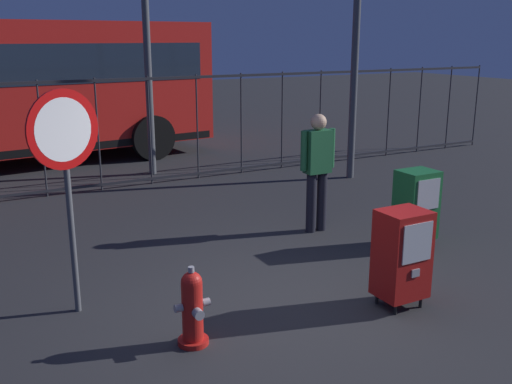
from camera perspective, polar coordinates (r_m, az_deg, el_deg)
The scene contains 7 objects.
ground_plane at distance 6.13m, azimuth 2.93°, elevation -11.08°, with size 60.00×60.00×0.00m, color #262628.
fire_hydrant at distance 5.32m, azimuth -6.22°, elevation -11.21°, with size 0.33×0.31×0.75m.
newspaper_box_primary at distance 7.89m, azimuth 15.35°, elevation -1.17°, with size 0.48×0.42×1.02m.
newspaper_box_secondary at distance 6.10m, azimuth 14.05°, elevation -5.86°, with size 0.48×0.42×1.02m.
stop_sign at distance 5.79m, azimuth -18.09°, elevation 3.37°, with size 0.71×0.31×2.23m.
pedestrian at distance 8.16m, azimuth 6.01°, elevation 2.55°, with size 0.55×0.22×1.67m.
fence_barrier at distance 10.85m, azimuth -12.71°, elevation 5.72°, with size 18.03×0.04×2.00m.
Camera 1 is at (-2.89, -4.69, 2.69)m, focal length 41.01 mm.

